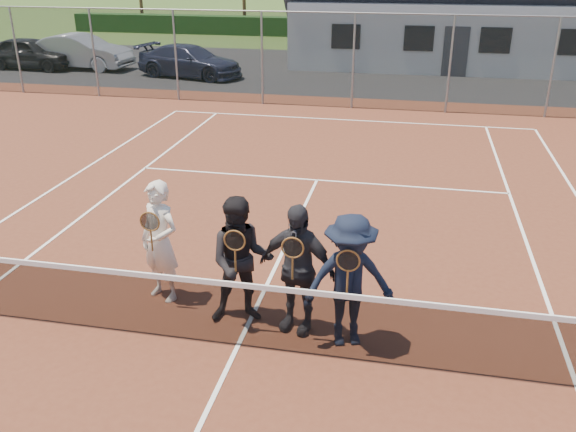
% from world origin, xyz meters
% --- Properties ---
extents(ground, '(220.00, 220.00, 0.00)m').
position_xyz_m(ground, '(0.00, 20.00, 0.00)').
color(ground, '#2F4719').
rests_on(ground, ground).
extents(court_surface, '(30.00, 30.00, 0.02)m').
position_xyz_m(court_surface, '(0.00, 0.00, 0.01)').
color(court_surface, '#562819').
rests_on(court_surface, ground).
extents(tarmac_carpark, '(40.00, 12.00, 0.01)m').
position_xyz_m(tarmac_carpark, '(-4.00, 20.00, 0.01)').
color(tarmac_carpark, black).
rests_on(tarmac_carpark, ground).
extents(hedge_row, '(40.00, 1.20, 1.10)m').
position_xyz_m(hedge_row, '(0.00, 32.00, 0.55)').
color(hedge_row, black).
rests_on(hedge_row, ground).
extents(car_a, '(4.13, 1.84, 1.38)m').
position_xyz_m(car_a, '(-14.59, 18.15, 0.69)').
color(car_a, black).
rests_on(car_a, ground).
extents(car_b, '(4.57, 1.87, 1.47)m').
position_xyz_m(car_b, '(-12.43, 18.58, 0.74)').
color(car_b, '#94979C').
rests_on(car_b, ground).
extents(car_c, '(4.70, 2.69, 1.28)m').
position_xyz_m(car_c, '(-7.10, 17.72, 0.64)').
color(car_c, '#1C2038').
rests_on(car_c, ground).
extents(court_markings, '(11.03, 23.83, 0.01)m').
position_xyz_m(court_markings, '(0.00, 0.00, 0.02)').
color(court_markings, white).
rests_on(court_markings, court_surface).
extents(tennis_net, '(11.68, 0.08, 1.10)m').
position_xyz_m(tennis_net, '(0.00, 0.00, 0.54)').
color(tennis_net, slate).
rests_on(tennis_net, ground).
extents(perimeter_fence, '(30.07, 0.07, 3.02)m').
position_xyz_m(perimeter_fence, '(0.00, 13.50, 1.52)').
color(perimeter_fence, slate).
rests_on(perimeter_fence, ground).
extents(player_a, '(0.77, 0.65, 1.80)m').
position_xyz_m(player_a, '(-1.40, 0.97, 0.92)').
color(player_a, silver).
rests_on(player_a, court_surface).
extents(player_b, '(1.02, 0.88, 1.80)m').
position_xyz_m(player_b, '(-0.11, 0.64, 0.92)').
color(player_b, black).
rests_on(player_b, court_surface).
extents(player_c, '(1.13, 0.67, 1.80)m').
position_xyz_m(player_c, '(0.65, 0.58, 0.92)').
color(player_c, '#28272D').
rests_on(player_c, court_surface).
extents(player_d, '(1.31, 0.99, 1.80)m').
position_xyz_m(player_d, '(1.37, 0.38, 0.92)').
color(player_d, black).
rests_on(player_d, court_surface).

